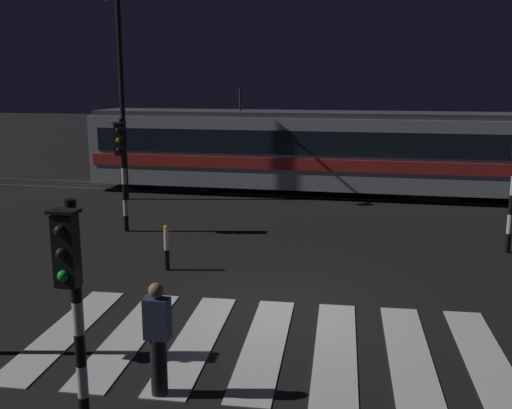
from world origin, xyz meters
The scene contains 10 objects.
ground_plane centered at (0.00, 0.00, 0.00)m, with size 120.00×120.00×0.00m, color black.
rail_near centered at (0.00, 11.19, 0.01)m, with size 80.00×0.12×0.03m, color #59595E.
rail_far centered at (0.00, 12.63, 0.01)m, with size 80.00×0.12×0.03m, color #59595E.
crosswalk_zebra centered at (0.00, -1.73, 0.01)m, with size 8.19×4.40×0.02m.
traffic_light_corner_far_left centered at (-5.50, 4.93, 2.22)m, with size 0.36×0.42×3.36m.
traffic_light_kerb_mid_left centered at (-1.87, -4.66, 2.02)m, with size 0.36×0.42×3.06m.
street_lamp_trackside_left centered at (-7.47, 9.25, 4.74)m, with size 0.44×1.21×7.53m.
tram centered at (-1.02, 11.91, 1.75)m, with size 17.19×2.58×4.15m.
pedestrian_waiting_at_kerb centered at (-1.19, -3.61, 0.88)m, with size 0.36×0.24×1.71m.
bollard_island_edge centered at (-3.04, 1.79, 0.56)m, with size 0.12×0.12×1.11m.
Camera 1 is at (1.73, -10.91, 4.50)m, focal length 41.10 mm.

